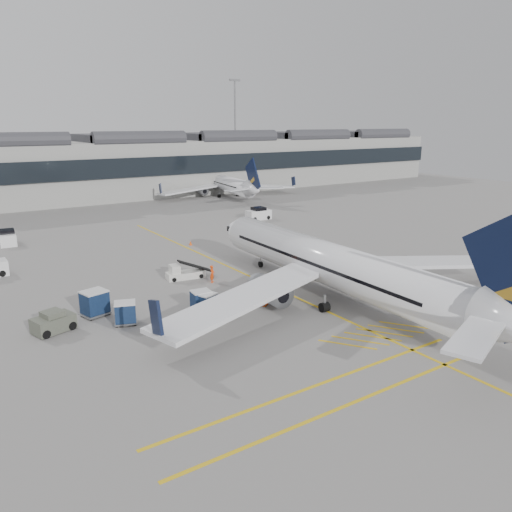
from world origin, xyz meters
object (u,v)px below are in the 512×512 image
ramp_agent_a (212,274)px  ramp_agent_b (264,295)px  belt_loader (184,273)px  pushback_tug (53,322)px  baggage_cart_a (201,300)px  airliner_main (335,266)px

ramp_agent_a → ramp_agent_b: ramp_agent_b is taller
belt_loader → pushback_tug: belt_loader is taller
ramp_agent_b → pushback_tug: bearing=-48.7°
belt_loader → ramp_agent_a: (1.62, -2.61, 0.29)m
belt_loader → ramp_agent_a: size_ratio=2.75×
belt_loader → pushback_tug: 14.86m
baggage_cart_a → ramp_agent_a: bearing=59.3°
belt_loader → baggage_cart_a: (-2.67, -8.59, 0.37)m
airliner_main → baggage_cart_a: (-10.51, 3.98, -2.07)m
pushback_tug → airliner_main: bearing=-33.5°
belt_loader → baggage_cart_a: 9.00m
belt_loader → pushback_tug: (-13.44, -6.36, 0.16)m
airliner_main → pushback_tug: (-21.27, 6.21, -2.28)m
ramp_agent_b → baggage_cart_a: bearing=-55.5°
pushback_tug → baggage_cart_a: bearing=-28.9°
pushback_tug → ramp_agent_a: bearing=-3.2°
baggage_cart_a → ramp_agent_b: ramp_agent_b is taller
baggage_cart_a → belt_loader: bearing=77.7°
airliner_main → pushback_tug: size_ratio=12.08×
ramp_agent_a → belt_loader: bearing=76.1°
baggage_cart_a → ramp_agent_b: (4.81, -1.91, 0.05)m
ramp_agent_a → baggage_cart_a: bearing=-171.6°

